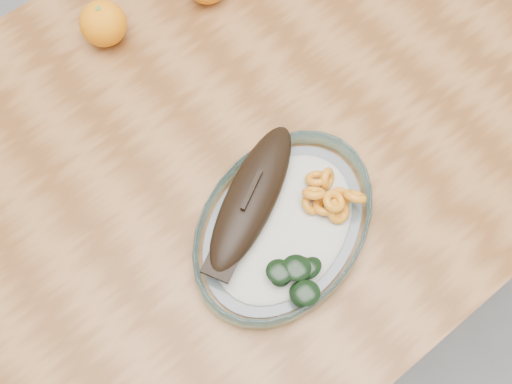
% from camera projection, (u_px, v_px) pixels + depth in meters
% --- Properties ---
extents(ground, '(3.00, 3.00, 0.00)m').
position_uv_depth(ground, '(232.00, 283.00, 1.62)').
color(ground, slate).
rests_on(ground, ground).
extents(dining_table, '(1.20, 0.80, 0.75)m').
position_uv_depth(dining_table, '(218.00, 177.00, 1.02)').
color(dining_table, brown).
rests_on(dining_table, ground).
extents(plated_meal, '(0.67, 0.67, 0.08)m').
position_uv_depth(plated_meal, '(282.00, 223.00, 0.86)').
color(plated_meal, white).
rests_on(plated_meal, dining_table).
extents(orange_left, '(0.07, 0.07, 0.07)m').
position_uv_depth(orange_left, '(103.00, 23.00, 0.97)').
color(orange_left, orange).
rests_on(orange_left, dining_table).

